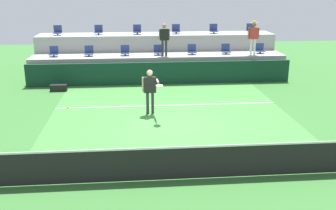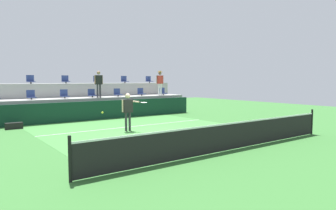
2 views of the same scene
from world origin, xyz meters
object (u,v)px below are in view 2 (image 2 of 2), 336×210
object	(u,v)px
stadium_chair_lower_far_right	(163,92)
stadium_chair_lower_mid_left	(64,95)
stadium_chair_upper_mid_left	(65,80)
stadium_chair_upper_mid_right	(97,80)
stadium_chair_lower_right	(141,92)
stadium_chair_upper_left	(31,80)
spectator_with_hat	(160,80)
stadium_chair_upper_far_right	(149,80)
stadium_chair_lower_center	(92,94)
equipment_bag	(14,126)
stadium_chair_upper_right	(124,80)
spectator_in_white	(99,82)
tennis_player	(128,108)
tennis_ball	(102,112)
stadium_chair_lower_mid_right	(118,93)
stadium_chair_lower_left	(31,96)

from	to	relation	value
stadium_chair_lower_far_right	stadium_chair_lower_mid_left	bearing A→B (deg)	180.00
stadium_chair_upper_mid_left	stadium_chair_upper_mid_right	bearing A→B (deg)	0.00
stadium_chair_lower_right	stadium_chair_upper_left	bearing A→B (deg)	164.95
stadium_chair_lower_far_right	spectator_with_hat	distance (m)	1.05
stadium_chair_upper_left	stadium_chair_upper_far_right	world-z (taller)	same
stadium_chair_upper_left	spectator_with_hat	world-z (taller)	spectator_with_hat
stadium_chair_lower_center	equipment_bag	bearing A→B (deg)	-156.10
stadium_chair_upper_right	spectator_in_white	xyz separation A→B (m)	(-2.95, -2.18, -0.09)
spectator_with_hat	equipment_bag	world-z (taller)	spectator_with_hat
stadium_chair_upper_mid_left	tennis_player	bearing A→B (deg)	-87.47
stadium_chair_lower_mid_left	stadium_chair_upper_mid_right	world-z (taller)	stadium_chair_upper_mid_right
stadium_chair_upper_right	spectator_in_white	world-z (taller)	spectator_in_white
stadium_chair_lower_center	stadium_chair_lower_right	bearing A→B (deg)	0.00
stadium_chair_upper_mid_right	equipment_bag	xyz separation A→B (m)	(-5.91, -3.92, -2.16)
stadium_chair_lower_far_right	stadium_chair_upper_right	distance (m)	2.93
stadium_chair_upper_left	equipment_bag	size ratio (longest dim) A/B	0.68
stadium_chair_upper_right	tennis_ball	distance (m)	12.53
stadium_chair_upper_left	stadium_chair_upper_right	world-z (taller)	same
stadium_chair_lower_right	spectator_in_white	bearing A→B (deg)	-173.29
stadium_chair_upper_mid_right	equipment_bag	bearing A→B (deg)	-146.44
stadium_chair_lower_center	spectator_with_hat	world-z (taller)	spectator_with_hat
stadium_chair_upper_mid_right	tennis_ball	bearing A→B (deg)	-112.52
stadium_chair_lower_mid_right	stadium_chair_lower_far_right	bearing A→B (deg)	0.00
stadium_chair_upper_far_right	spectator_with_hat	bearing A→B (deg)	-102.64
spectator_with_hat	equipment_bag	xyz separation A→B (m)	(-9.66, -1.74, -2.14)
stadium_chair_lower_mid_right	stadium_chair_upper_mid_left	xyz separation A→B (m)	(-2.79, 1.80, 0.85)
stadium_chair_upper_right	spectator_with_hat	xyz separation A→B (m)	(1.63, -2.18, -0.02)
stadium_chair_lower_right	stadium_chair_upper_left	world-z (taller)	stadium_chair_upper_left
stadium_chair_upper_right	stadium_chair_upper_far_right	world-z (taller)	same
stadium_chair_upper_left	stadium_chair_upper_far_right	distance (m)	8.50
tennis_player	stadium_chair_upper_far_right	bearing A→B (deg)	51.66
stadium_chair_upper_far_right	equipment_bag	xyz separation A→B (m)	(-10.15, -3.92, -2.16)
stadium_chair_lower_center	spectator_in_white	bearing A→B (deg)	-52.57
stadium_chair_lower_mid_left	stadium_chair_upper_left	distance (m)	2.46
stadium_chair_upper_right	stadium_chair_upper_far_right	xyz separation A→B (m)	(2.12, 0.00, 0.00)
stadium_chair_lower_mid_right	stadium_chair_upper_mid_right	xyz separation A→B (m)	(-0.64, 1.80, 0.85)
stadium_chair_upper_far_right	equipment_bag	bearing A→B (deg)	-158.88
stadium_chair_lower_far_right	equipment_bag	size ratio (longest dim) A/B	0.68
stadium_chair_lower_mid_left	stadium_chair_lower_far_right	bearing A→B (deg)	0.00
equipment_bag	stadium_chair_upper_far_right	bearing A→B (deg)	21.12
stadium_chair_lower_left	spectator_with_hat	distance (m)	8.45
stadium_chair_lower_left	stadium_chair_upper_left	size ratio (longest dim) A/B	1.00
spectator_with_hat	equipment_bag	size ratio (longest dim) A/B	2.25
stadium_chair_upper_far_right	equipment_bag	size ratio (longest dim) A/B	0.68
stadium_chair_lower_right	tennis_ball	distance (m)	11.18
spectator_with_hat	tennis_ball	xyz separation A→B (m)	(-8.16, -8.45, -1.03)
stadium_chair_lower_center	stadium_chair_lower_right	world-z (taller)	same
equipment_bag	stadium_chair_lower_far_right	bearing A→B (deg)	11.78
stadium_chair_lower_center	stadium_chair_lower_mid_right	world-z (taller)	same
stadium_chair_upper_right	equipment_bag	size ratio (longest dim) A/B	0.68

